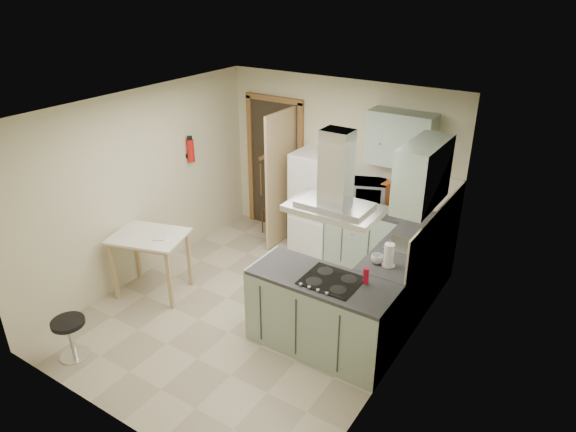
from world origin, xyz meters
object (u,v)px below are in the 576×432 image
Objects in this scene: stool at (71,338)px; microwave at (364,192)px; fridge at (316,201)px; bentwood_chair at (275,208)px; extractor_hood at (335,209)px; drop_leaf_table at (152,264)px; peninsula at (322,314)px.

stool is 4.04m from microwave.
microwave is at bearing 64.57° from stool.
bentwood_chair is (-0.79, 0.09, -0.34)m from fridge.
fridge is 1.67× the size of extractor_hood.
extractor_hood reaches higher than bentwood_chair.
extractor_hood reaches higher than drop_leaf_table.
peninsula is at bearing -46.57° from bentwood_chair.
drop_leaf_table is 1.09× the size of bentwood_chair.
peninsula is 2.70× the size of microwave.
drop_leaf_table is (-1.14, -2.19, -0.33)m from fridge.
microwave is (1.70, 3.57, 0.82)m from stool.
peninsula reaches higher than bentwood_chair.
stool is (-0.96, -3.55, -0.52)m from fridge.
extractor_hood reaches higher than stool.
fridge is 0.97× the size of peninsula.
bentwood_chair is 1.42× the size of microwave.
microwave is at bearing 1.77° from fridge.
extractor_hood reaches higher than fridge.
drop_leaf_table is 1.39m from stool.
extractor_hood is 2.19m from microwave.
bentwood_chair is at bearing 173.39° from fridge.
bentwood_chair is at bearing 154.79° from microwave.
peninsula is 2.15m from microwave.
fridge is 2.49m from drop_leaf_table.
bentwood_chair is at bearing 87.39° from stool.
microwave is (0.74, 0.02, 0.31)m from fridge.
fridge is 0.87m from bentwood_chair.
fridge is at bearing 159.12° from microwave.
stool is (-0.17, -3.64, -0.17)m from bentwood_chair.
fridge is 0.81m from microwave.
drop_leaf_table is at bearing 97.53° from stool.
peninsula is 3.31× the size of stool.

